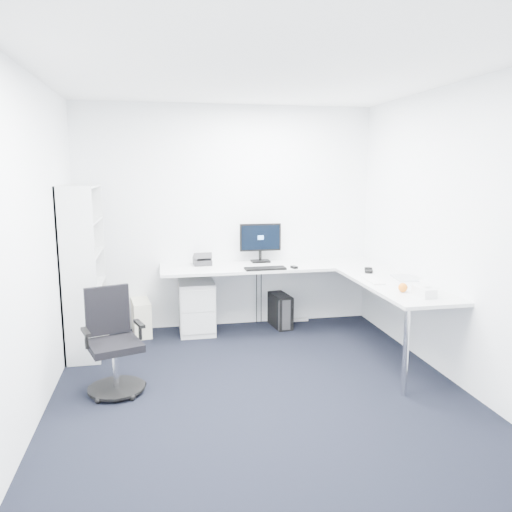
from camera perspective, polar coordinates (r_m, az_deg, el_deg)
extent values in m
plane|color=black|center=(4.49, 0.72, -15.73)|extent=(4.20, 4.20, 0.00)
plane|color=white|center=(4.12, 0.80, 20.49)|extent=(4.20, 4.20, 0.00)
cube|color=white|center=(6.15, -3.26, 4.38)|extent=(3.60, 0.02, 2.70)
cube|color=white|center=(2.12, 12.50, -6.69)|extent=(3.60, 0.02, 2.70)
cube|color=white|center=(4.12, -24.55, 0.71)|extent=(0.02, 4.20, 2.70)
cube|color=white|center=(4.79, 22.35, 2.05)|extent=(0.02, 4.20, 2.70)
cube|color=silver|center=(6.03, -6.80, -5.80)|extent=(0.41, 0.51, 0.63)
cube|color=black|center=(6.25, 2.79, -6.23)|extent=(0.24, 0.44, 0.41)
cube|color=beige|center=(6.10, -12.97, -6.87)|extent=(0.25, 0.46, 0.41)
cube|color=silver|center=(6.51, 4.57, -7.29)|extent=(0.32, 0.06, 0.04)
cube|color=black|center=(5.69, 1.06, -1.43)|extent=(0.47, 0.18, 0.02)
cube|color=black|center=(5.77, 4.38, -1.28)|extent=(0.07, 0.10, 0.03)
cube|color=silver|center=(5.29, 13.15, -2.63)|extent=(0.16, 0.44, 0.01)
sphere|color=orange|center=(4.85, 16.44, -3.47)|extent=(0.09, 0.09, 0.09)
cube|color=silver|center=(4.76, 18.66, -3.88)|extent=(0.13, 0.24, 0.08)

